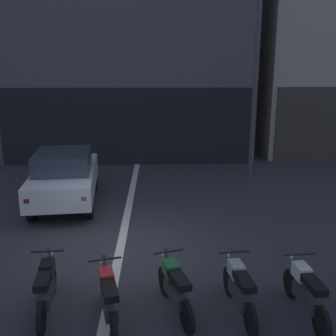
# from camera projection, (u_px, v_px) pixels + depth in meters

# --- Properties ---
(ground_plane) EXTENTS (120.00, 120.00, 0.00)m
(ground_plane) POSITION_uv_depth(u_px,v_px,m) (120.00, 250.00, 9.01)
(ground_plane) COLOR #333338
(lane_centre_line) EXTENTS (0.20, 18.00, 0.01)m
(lane_centre_line) POSITION_uv_depth(u_px,v_px,m) (135.00, 177.00, 14.81)
(lane_centre_line) COLOR silver
(lane_centre_line) RESTS_ON ground
(building_mid_block) EXTENTS (10.82, 8.98, 11.12)m
(building_mid_block) POSITION_uv_depth(u_px,v_px,m) (131.00, 35.00, 19.73)
(building_mid_block) COLOR #56565B
(building_mid_block) RESTS_ON ground
(car_white_crossing_near) EXTENTS (2.18, 4.26, 1.64)m
(car_white_crossing_near) POSITION_uv_depth(u_px,v_px,m) (65.00, 175.00, 11.81)
(car_white_crossing_near) COLOR black
(car_white_crossing_near) RESTS_ON ground
(street_lamp) EXTENTS (0.36, 0.36, 6.77)m
(street_lamp) POSITION_uv_depth(u_px,v_px,m) (256.00, 64.00, 14.16)
(street_lamp) COLOR #47474C
(street_lamp) RESTS_ON ground
(motorcycle_black_row_leftmost) EXTENTS (0.55, 1.67, 0.98)m
(motorcycle_black_row_leftmost) POSITION_uv_depth(u_px,v_px,m) (46.00, 287.00, 6.64)
(motorcycle_black_row_leftmost) COLOR black
(motorcycle_black_row_leftmost) RESTS_ON ground
(motorcycle_red_row_left_mid) EXTENTS (0.59, 1.64, 0.98)m
(motorcycle_red_row_left_mid) POSITION_uv_depth(u_px,v_px,m) (108.00, 297.00, 6.37)
(motorcycle_red_row_left_mid) COLOR black
(motorcycle_red_row_left_mid) RESTS_ON ground
(motorcycle_green_row_centre) EXTENTS (0.65, 1.62, 0.98)m
(motorcycle_green_row_centre) POSITION_uv_depth(u_px,v_px,m) (175.00, 287.00, 6.65)
(motorcycle_green_row_centre) COLOR black
(motorcycle_green_row_centre) RESTS_ON ground
(motorcycle_silver_row_right_mid) EXTENTS (0.55, 1.67, 0.98)m
(motorcycle_silver_row_right_mid) POSITION_uv_depth(u_px,v_px,m) (239.00, 288.00, 6.62)
(motorcycle_silver_row_right_mid) COLOR black
(motorcycle_silver_row_right_mid) RESTS_ON ground
(motorcycle_white_row_rightmost) EXTENTS (0.55, 1.67, 0.98)m
(motorcycle_white_row_rightmost) POSITION_uv_depth(u_px,v_px,m) (305.00, 291.00, 6.53)
(motorcycle_white_row_rightmost) COLOR black
(motorcycle_white_row_rightmost) RESTS_ON ground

